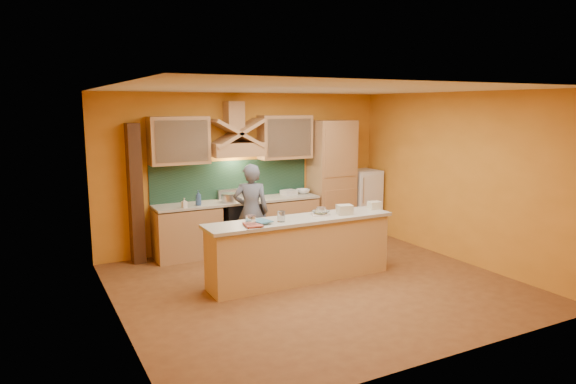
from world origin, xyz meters
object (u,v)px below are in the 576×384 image
stove (239,226)px  person (251,212)px  fridge (362,202)px  mixing_bowl (321,213)px  kitchen_scale (321,212)px

stove → person: (-0.00, -0.56, 0.36)m
stove → fridge: (2.70, 0.00, 0.20)m
fridge → person: size_ratio=0.80×
person → mixing_bowl: size_ratio=6.62×
stove → kitchen_scale: (0.60, -1.84, 0.54)m
stove → mixing_bowl: size_ratio=3.66×
person → mixing_bowl: person is taller
mixing_bowl → kitchen_scale: bearing=-100.3°
stove → person: 0.67m
stove → mixing_bowl: 1.99m
stove → person: person is taller
kitchen_scale → mixing_bowl: 0.02m
person → mixing_bowl: 1.40m
kitchen_scale → mixing_bowl: bearing=96.0°
stove → mixing_bowl: bearing=-71.8°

